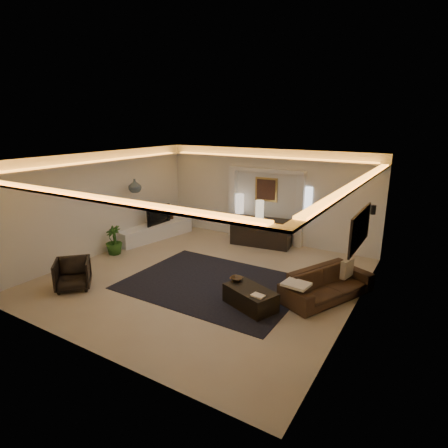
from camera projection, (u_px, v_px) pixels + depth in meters
The scene contains 33 objects.
floor at pixel (204, 277), 9.12m from camera, with size 7.00×7.00×0.00m, color #B3A58B.
ceiling at pixel (203, 158), 8.33m from camera, with size 7.00×7.00×0.00m, color white.
wall_back at pixel (266, 196), 11.61m from camera, with size 7.00×7.00×0.00m, color silver.
wall_front at pixel (79, 270), 5.84m from camera, with size 7.00×7.00×0.00m, color silver.
wall_left at pixel (101, 204), 10.47m from camera, with size 7.00×7.00×0.00m, color silver.
wall_right at pixel (357, 246), 6.98m from camera, with size 7.00×7.00×0.00m, color silver.
cove_soffit at pixel (203, 171), 8.41m from camera, with size 7.00×7.00×0.04m, color silver.
daylight_slit at pixel (308, 204), 10.94m from camera, with size 0.25×0.03×1.00m, color white.
area_rug at pixel (214, 284), 8.75m from camera, with size 4.00×3.00×0.01m, color black.
pilaster_left at pixel (233, 203), 12.19m from camera, with size 0.22×0.20×2.20m, color silver.
pilaster_right at pixel (300, 212), 11.04m from camera, with size 0.22×0.20×2.20m, color silver.
alcove_header at pixel (266, 170), 11.31m from camera, with size 2.52×0.20×0.12m, color silver.
painting_frame at pixel (266, 189), 11.53m from camera, with size 0.74×0.04×0.74m, color tan.
painting_canvas at pixel (266, 190), 11.51m from camera, with size 0.62×0.02×0.62m, color #4C2D1E.
art_panel_frame at pixel (360, 229), 7.17m from camera, with size 0.04×1.64×0.74m, color black.
art_panel_gold at pixel (359, 229), 7.18m from camera, with size 0.02×1.50×0.62m, color tan.
wall_sconce at pixel (373, 210), 8.79m from camera, with size 0.12×0.12×0.22m, color black.
wall_niche at pixel (138, 189), 11.54m from camera, with size 0.10×0.55×0.04m, color silver.
console at pixel (261, 233), 11.35m from camera, with size 1.81×0.57×0.91m, color black.
lamp_left at pixel (240, 206), 11.84m from camera, with size 0.28×0.28×0.62m, color white.
lamp_right at pixel (260, 211), 11.15m from camera, with size 0.25×0.25×0.56m, color #FFE9BA.
media_ledge at pixel (155, 232), 12.09m from camera, with size 0.67×2.67×0.50m, color white.
tv at pixel (156, 215), 12.03m from camera, with size 0.13×1.03×0.59m, color black.
figurine at pixel (171, 214), 12.64m from camera, with size 0.13×0.13×0.34m, color #3D2315.
ginger_jar at pixel (135, 186), 10.89m from camera, with size 0.38×0.38×0.40m, color #3B464F.
plant at pixel (114, 240), 10.60m from camera, with size 0.46×0.46×0.83m, color #244D17.
sofa at pixel (327, 284), 8.00m from camera, with size 0.85×2.16×0.63m, color black.
throw_blanket at pixel (296, 284), 7.44m from camera, with size 0.51×0.42×0.06m, color beige.
throw_pillow at pixel (347, 268), 8.24m from camera, with size 0.12×0.41×0.41m, color tan.
coffee_table at pixel (250, 298), 7.62m from camera, with size 1.10×0.60×0.41m, color black.
bowl at pixel (237, 279), 7.96m from camera, with size 0.27×0.27×0.07m, color #3D2D1A.
magazine at pixel (258, 296), 7.23m from camera, with size 0.25×0.18×0.03m, color #FFEBC8.
armchair at pixel (73, 274), 8.44m from camera, with size 0.74×0.76×0.69m, color black.
Camera 1 is at (4.77, -6.95, 3.73)m, focal length 29.70 mm.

